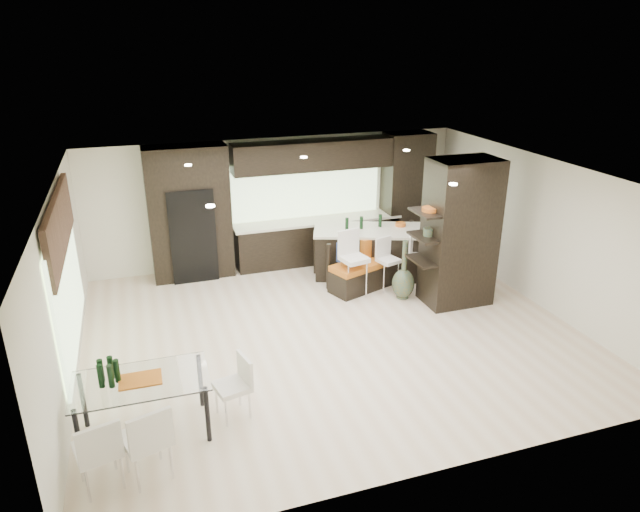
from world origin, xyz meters
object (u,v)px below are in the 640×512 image
object	(u,v)px
stool_right	(422,264)
chair_near	(147,443)
bench	(365,274)
dining_table	(144,407)
chair_end	(232,391)
stool_mid	(388,269)
kitchen_island	(372,252)
floor_vase	(404,270)
stool_left	(354,270)
chair_far	(99,454)

from	to	relation	value
stool_right	chair_near	xyz separation A→B (m)	(-5.43, -3.77, 0.01)
bench	chair_near	size ratio (longest dim) A/B	1.61
dining_table	chair_end	xyz separation A→B (m)	(1.10, 0.00, -0.00)
bench	stool_mid	bearing A→B (deg)	-49.13
kitchen_island	chair_near	xyz separation A→B (m)	(-4.70, -4.58, -0.04)
stool_mid	chair_near	distance (m)	6.03
stool_mid	floor_vase	world-z (taller)	floor_vase
floor_vase	stool_left	bearing A→B (deg)	154.54
bench	chair_far	size ratio (longest dim) A/B	1.69
kitchen_island	chair_end	xyz separation A→B (m)	(-3.60, -3.80, -0.11)
dining_table	chair_end	size ratio (longest dim) A/B	2.09
stool_left	chair_near	distance (m)	5.46
kitchen_island	floor_vase	bearing A→B (deg)	-64.47
floor_vase	chair_far	bearing A→B (deg)	-148.04
kitchen_island	chair_far	world-z (taller)	kitchen_island
dining_table	floor_vase	bearing A→B (deg)	28.87
kitchen_island	stool_left	bearing A→B (deg)	-110.85
kitchen_island	chair_end	size ratio (longest dim) A/B	3.06
stool_right	chair_near	world-z (taller)	chair_near
dining_table	chair_near	bearing A→B (deg)	-89.04
stool_left	stool_right	xyz separation A→B (m)	(1.46, 0.03, -0.07)
bench	stool_left	bearing A→B (deg)	-162.65
kitchen_island	chair_end	distance (m)	5.23
bench	floor_vase	size ratio (longest dim) A/B	1.26
bench	chair_near	distance (m)	5.88
bench	dining_table	xyz separation A→B (m)	(-4.31, -3.22, 0.11)
stool_right	kitchen_island	bearing A→B (deg)	110.93
stool_left	bench	world-z (taller)	stool_left
kitchen_island	chair_far	bearing A→B (deg)	-118.57
dining_table	bench	bearing A→B (deg)	37.68
dining_table	chair_near	xyz separation A→B (m)	(0.00, -0.78, 0.06)
chair_end	stool_left	bearing A→B (deg)	-56.85
stool_right	floor_vase	xyz separation A→B (m)	(-0.62, -0.44, 0.14)
bench	chair_far	world-z (taller)	chair_far
dining_table	chair_far	xyz separation A→B (m)	(-0.51, -0.77, 0.04)
stool_mid	chair_end	size ratio (longest dim) A/B	1.08
bench	chair_far	xyz separation A→B (m)	(-4.82, -3.99, 0.15)
stool_right	bench	distance (m)	1.16
stool_mid	floor_vase	size ratio (longest dim) A/B	0.73
dining_table	chair_end	world-z (taller)	dining_table
stool_right	floor_vase	distance (m)	0.77
dining_table	kitchen_island	bearing A→B (deg)	39.86
stool_mid	dining_table	xyz separation A→B (m)	(-4.70, -3.00, -0.03)
stool_mid	stool_right	distance (m)	0.73
chair_far	chair_end	bearing A→B (deg)	11.16
stool_left	chair_end	bearing A→B (deg)	-145.51
kitchen_island	stool_mid	distance (m)	0.80
chair_near	chair_end	bearing A→B (deg)	18.53
stool_right	chair_far	world-z (taller)	stool_right
kitchen_island	stool_mid	world-z (taller)	kitchen_island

